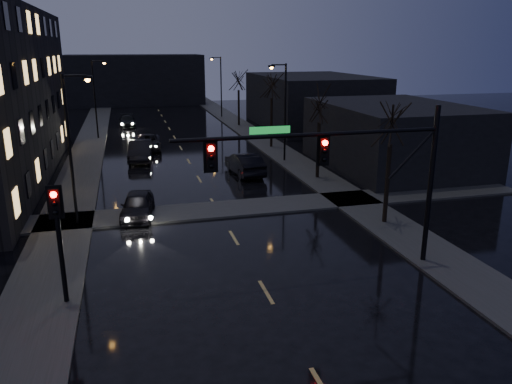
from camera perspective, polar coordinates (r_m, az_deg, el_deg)
sidewalk_left at (r=45.17m, az=-18.96°, el=3.61°), size 3.00×140.00×0.12m
sidewalk_right at (r=46.96m, az=2.21°, el=4.94°), size 3.00×140.00×0.12m
sidewalk_cross at (r=29.47m, az=-4.39°, el=-2.02°), size 40.00×3.00×0.12m
commercial_right_near at (r=41.11m, az=15.39°, el=6.20°), size 10.00×14.00×5.00m
commercial_right_far at (r=61.43m, az=6.41°, el=10.32°), size 12.00×18.00×6.00m
far_block at (r=87.24m, az=-13.70°, el=12.37°), size 22.00×10.00×8.00m
signal_mast at (r=20.53m, az=10.88°, el=3.54°), size 11.11×0.41×7.00m
signal_pole_left at (r=19.30m, az=-21.68°, el=-3.92°), size 0.35×0.41×4.53m
tree_near at (r=26.78m, az=15.37°, el=9.12°), size 3.52×3.52×8.08m
tree_mid_a at (r=35.79m, az=7.32°, el=10.60°), size 3.30×3.30×7.58m
tree_mid_b at (r=47.05m, az=1.82°, el=13.02°), size 3.74×3.74×8.59m
tree_far at (r=60.62m, az=-2.02°, el=13.23°), size 3.43×3.43×7.88m
streetlight_l_near at (r=27.57m, az=-20.19°, el=5.86°), size 1.53×0.28×8.00m
streetlight_l_far at (r=54.32m, az=-17.76°, el=10.77°), size 1.53×0.28×8.00m
streetlight_r_mid at (r=41.25m, az=3.07°, el=9.98°), size 1.53×0.28×8.00m
streetlight_r_far at (r=68.36m, az=-4.20°, el=12.46°), size 1.53×0.28×8.00m
oncoming_car_a at (r=28.85m, az=-13.39°, el=-1.46°), size 2.24×4.41×1.44m
oncoming_car_b at (r=43.32m, az=-13.09°, el=4.62°), size 2.26×5.28×1.69m
oncoming_car_c at (r=47.82m, az=-12.29°, el=5.59°), size 2.56×5.22×1.43m
oncoming_car_d at (r=62.51m, az=-14.52°, el=7.86°), size 1.95×4.71×1.36m
lead_car at (r=37.52m, az=-1.31°, el=3.26°), size 2.19×5.20×1.67m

